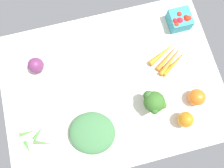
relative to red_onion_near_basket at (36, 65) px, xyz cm
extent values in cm
cube|color=silver|center=(32.71, -17.22, -4.71)|extent=(104.00, 76.00, 2.00)
sphere|color=#6E2D5D|center=(0.00, 0.00, 0.00)|extent=(7.41, 7.41, 7.41)
cone|color=orange|center=(64.80, -14.45, -2.54)|extent=(15.17, 10.55, 2.33)
cone|color=orange|center=(63.53, -12.72, -2.46)|extent=(15.73, 12.96, 2.49)
cone|color=orange|center=(62.17, -10.87, -2.53)|extent=(14.20, 11.14, 2.35)
cone|color=orange|center=(60.31, -8.33, -2.21)|extent=(15.79, 9.85, 2.99)
cylinder|color=#A8BD83|center=(48.14, -30.70, -1.56)|extent=(3.64, 3.64, 4.29)
sphere|color=#376A27|center=(48.14, -30.70, 4.11)|extent=(9.41, 9.41, 9.41)
sphere|color=#306C24|center=(46.96, -34.27, 5.21)|extent=(3.41, 3.41, 3.41)
sphere|color=#376A2C|center=(46.41, -27.36, 5.15)|extent=(3.99, 3.99, 3.99)
sphere|color=#326524|center=(46.50, -27.32, 3.35)|extent=(4.33, 4.33, 4.33)
sphere|color=#3F6925|center=(51.07, -33.06, 5.32)|extent=(3.26, 3.26, 3.26)
sphere|color=#376722|center=(46.32, -27.41, 4.47)|extent=(4.08, 4.08, 4.08)
ellipsoid|color=#427947|center=(18.74, -36.71, -0.66)|extent=(25.74, 24.54, 6.10)
sphere|color=orange|center=(68.48, -33.11, 0.16)|extent=(7.74, 7.74, 7.74)
ellipsoid|color=orange|center=(59.96, -41.35, 0.74)|extent=(9.87, 9.87, 8.89)
cube|color=teal|center=(73.23, 6.01, -0.36)|extent=(10.30, 10.30, 6.68)
sphere|color=red|center=(75.26, 5.05, 2.70)|extent=(2.48, 2.48, 2.48)
sphere|color=red|center=(69.58, 4.57, 2.48)|extent=(2.75, 2.75, 2.75)
sphere|color=red|center=(69.61, 2.65, 2.28)|extent=(2.72, 2.72, 2.72)
sphere|color=red|center=(72.62, 7.43, 2.56)|extent=(2.68, 2.68, 2.68)
sphere|color=red|center=(75.36, 4.26, 2.50)|extent=(3.10, 3.10, 3.10)
sphere|color=red|center=(71.84, 4.22, 2.22)|extent=(3.37, 3.37, 3.37)
sphere|color=red|center=(76.30, 4.31, 2.50)|extent=(2.87, 2.87, 2.87)
cone|color=#47873B|center=(-4.93, -30.62, -2.81)|extent=(6.24, 6.02, 1.79)
cone|color=#508B3B|center=(-9.65, -29.50, -2.84)|extent=(7.71, 1.96, 1.74)
cone|color=#428D34|center=(-10.84, -35.87, -2.91)|extent=(3.18, 6.42, 1.59)
cone|color=#547D3E|center=(-3.52, -35.72, -2.82)|extent=(9.09, 4.55, 1.78)
camera|label=1|loc=(27.32, -38.49, 94.03)|focal=33.57mm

